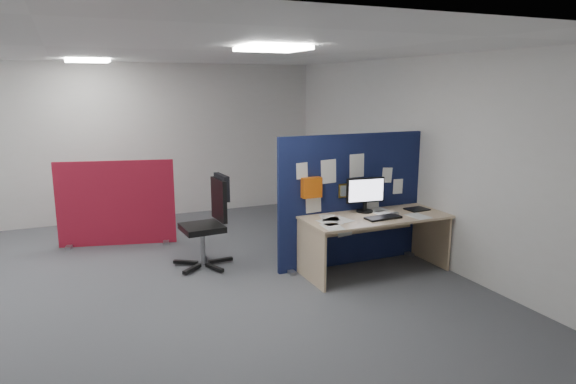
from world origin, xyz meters
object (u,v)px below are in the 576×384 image
object	(u,v)px
navy_divider	(351,200)
monitor_main	(365,193)
main_desk	(373,228)
office_chair	(211,216)
red_divider	(116,204)

from	to	relation	value
navy_divider	monitor_main	size ratio (longest dim) A/B	4.08
monitor_main	main_desk	bearing A→B (deg)	-78.30
main_desk	office_chair	bearing A→B (deg)	151.21
navy_divider	red_divider	world-z (taller)	navy_divider
monitor_main	office_chair	xyz separation A→B (m)	(-1.81, 0.83, -0.31)
office_chair	red_divider	bearing A→B (deg)	122.42
main_desk	red_divider	bearing A→B (deg)	139.83
monitor_main	office_chair	size ratio (longest dim) A/B	0.43
monitor_main	navy_divider	bearing A→B (deg)	126.63
red_divider	navy_divider	bearing A→B (deg)	-23.12
main_desk	navy_divider	bearing A→B (deg)	108.50
red_divider	office_chair	size ratio (longest dim) A/B	1.39
main_desk	monitor_main	xyz separation A→B (m)	(-0.01, 0.17, 0.41)
main_desk	red_divider	size ratio (longest dim) A/B	1.12
navy_divider	monitor_main	distance (m)	0.24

